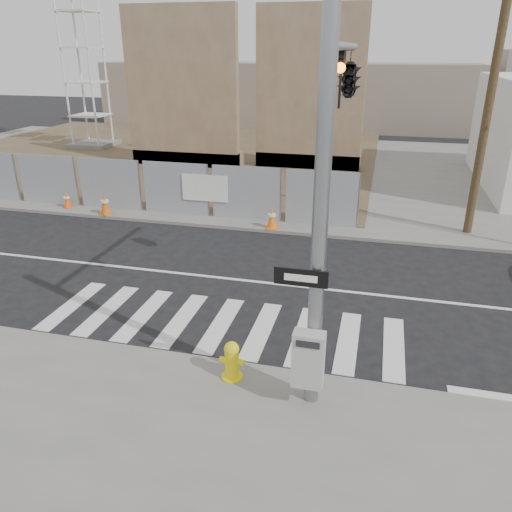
% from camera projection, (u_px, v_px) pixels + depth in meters
% --- Properties ---
extents(ground, '(100.00, 100.00, 0.00)m').
position_uv_depth(ground, '(248.00, 281.00, 14.11)').
color(ground, black).
rests_on(ground, ground).
extents(sidewalk_far, '(50.00, 20.00, 0.12)m').
position_uv_depth(sidewalk_far, '(316.00, 170.00, 26.61)').
color(sidewalk_far, slate).
rests_on(sidewalk_far, ground).
extents(signal_pole, '(0.96, 5.87, 7.00)m').
position_uv_depth(signal_pole, '(341.00, 120.00, 9.87)').
color(signal_pole, gray).
rests_on(signal_pole, sidewalk_near).
extents(chain_link_fence, '(24.60, 0.04, 2.00)m').
position_uv_depth(chain_link_fence, '(44.00, 179.00, 20.41)').
color(chain_link_fence, gray).
rests_on(chain_link_fence, sidewalk_far).
extents(concrete_wall_left, '(6.00, 1.30, 8.00)m').
position_uv_depth(concrete_wall_left, '(183.00, 104.00, 26.09)').
color(concrete_wall_left, brown).
rests_on(concrete_wall_left, sidewalk_far).
extents(concrete_wall_right, '(5.50, 1.30, 8.00)m').
position_uv_depth(concrete_wall_right, '(309.00, 105.00, 25.51)').
color(concrete_wall_right, brown).
rests_on(concrete_wall_right, sidewalk_far).
extents(utility_pole_right, '(1.60, 0.28, 10.00)m').
position_uv_depth(utility_pole_right, '(493.00, 79.00, 15.55)').
color(utility_pole_right, brown).
rests_on(utility_pole_right, sidewalk_far).
extents(fire_hydrant, '(0.50, 0.50, 0.80)m').
position_uv_depth(fire_hydrant, '(232.00, 360.00, 9.63)').
color(fire_hydrant, yellow).
rests_on(fire_hydrant, sidewalk_near).
extents(traffic_cone_b, '(0.40, 0.40, 0.64)m').
position_uv_depth(traffic_cone_b, '(67.00, 200.00, 20.09)').
color(traffic_cone_b, '#FF500D').
rests_on(traffic_cone_b, sidewalk_far).
extents(traffic_cone_c, '(0.53, 0.53, 0.80)m').
position_uv_depth(traffic_cone_c, '(105.00, 204.00, 19.23)').
color(traffic_cone_c, '#DC620B').
rests_on(traffic_cone_c, sidewalk_far).
extents(traffic_cone_d, '(0.50, 0.50, 0.76)m').
position_uv_depth(traffic_cone_d, '(272.00, 218.00, 17.75)').
color(traffic_cone_d, orange).
rests_on(traffic_cone_d, sidewalk_far).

